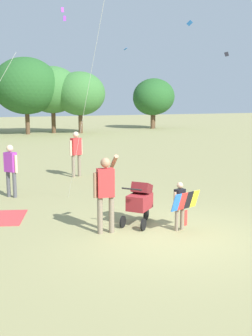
{
  "coord_description": "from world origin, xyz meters",
  "views": [
    {
      "loc": [
        -4.15,
        -7.44,
        2.98
      ],
      "look_at": [
        -0.43,
        1.56,
        1.3
      ],
      "focal_mm": 43.43,
      "sensor_mm": 36.0,
      "label": 1
    }
  ],
  "objects_px": {
    "child_with_butterfly_kite": "(181,202)",
    "person_adult_flyer": "(105,188)",
    "person_sitting_far": "(76,150)",
    "person_red_shirt": "(11,167)",
    "stroller": "(140,200)"
  },
  "relations": [
    {
      "from": "person_red_shirt",
      "to": "child_with_butterfly_kite",
      "type": "bearing_deg",
      "value": -56.32
    },
    {
      "from": "stroller",
      "to": "person_adult_flyer",
      "type": "bearing_deg",
      "value": -163.55
    },
    {
      "from": "person_red_shirt",
      "to": "person_sitting_far",
      "type": "distance_m",
      "value": 3.62
    },
    {
      "from": "stroller",
      "to": "person_red_shirt",
      "type": "height_order",
      "value": "person_red_shirt"
    },
    {
      "from": "person_adult_flyer",
      "to": "person_red_shirt",
      "type": "bearing_deg",
      "value": 109.75
    },
    {
      "from": "child_with_butterfly_kite",
      "to": "person_sitting_far",
      "type": "bearing_deg",
      "value": 93.56
    },
    {
      "from": "child_with_butterfly_kite",
      "to": "stroller",
      "type": "relative_size",
      "value": 1.08
    },
    {
      "from": "stroller",
      "to": "person_sitting_far",
      "type": "relative_size",
      "value": 0.6
    },
    {
      "from": "child_with_butterfly_kite",
      "to": "person_adult_flyer",
      "type": "distance_m",
      "value": 1.73
    },
    {
      "from": "stroller",
      "to": "person_sitting_far",
      "type": "height_order",
      "value": "person_sitting_far"
    },
    {
      "from": "stroller",
      "to": "person_sitting_far",
      "type": "xyz_separation_m",
      "value": [
        0.21,
        6.37,
        0.41
      ]
    },
    {
      "from": "child_with_butterfly_kite",
      "to": "person_red_shirt",
      "type": "xyz_separation_m",
      "value": [
        -3.15,
        4.72,
        0.28
      ]
    },
    {
      "from": "person_adult_flyer",
      "to": "person_sitting_far",
      "type": "height_order",
      "value": "person_adult_flyer"
    },
    {
      "from": "person_sitting_far",
      "to": "person_red_shirt",
      "type": "bearing_deg",
      "value": -138.27
    },
    {
      "from": "child_with_butterfly_kite",
      "to": "stroller",
      "type": "height_order",
      "value": "child_with_butterfly_kite"
    }
  ]
}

